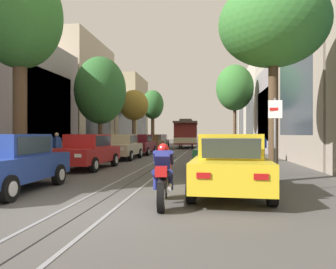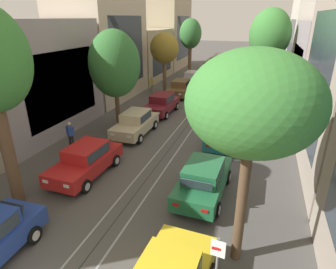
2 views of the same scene
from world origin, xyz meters
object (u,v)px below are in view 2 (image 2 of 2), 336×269
at_px(pedestrian_on_left_pavement, 269,142).
at_px(fire_hydrant, 82,149).
at_px(parked_car_beige_mid_left, 135,123).
at_px(parked_car_green_second_right, 203,179).
at_px(parked_car_maroon_fourth_right, 231,109).
at_px(parked_car_silver_sixth_left, 192,79).
at_px(parked_car_brown_fifth_left, 180,88).
at_px(parked_car_teal_mid_right, 224,133).
at_px(street_tree_kerb_left_fourth, 190,34).
at_px(parked_car_red_second_left, 86,160).
at_px(street_tree_kerb_right_second, 270,35).
at_px(street_tree_kerb_left_second, 115,64).
at_px(street_tree_kerb_left_mid, 164,49).
at_px(pedestrian_crossing_far, 70,134).
at_px(parked_car_maroon_fourth_left, 162,104).
at_px(pedestrian_on_right_pavement, 152,84).
at_px(street_tree_kerb_right_near, 253,105).
at_px(street_sign_post, 216,269).
at_px(cable_car_trolley, 220,69).

bearing_deg(pedestrian_on_left_pavement, fire_hydrant, -162.25).
relative_size(parked_car_beige_mid_left, parked_car_green_second_right, 0.99).
bearing_deg(pedestrian_on_left_pavement, parked_car_maroon_fourth_right, 114.92).
distance_m(parked_car_silver_sixth_left, pedestrian_on_left_pavement, 18.53).
height_order(parked_car_beige_mid_left, parked_car_brown_fifth_left, same).
bearing_deg(parked_car_teal_mid_right, parked_car_green_second_right, -91.12).
bearing_deg(street_tree_kerb_left_fourth, parked_car_red_second_left, -86.67).
distance_m(parked_car_red_second_left, street_tree_kerb_right_second, 19.40).
height_order(parked_car_red_second_left, fire_hydrant, parked_car_red_second_left).
relative_size(street_tree_kerb_left_second, street_tree_kerb_left_mid, 1.12).
relative_size(parked_car_teal_mid_right, parked_car_maroon_fourth_right, 0.99).
xyz_separation_m(parked_car_green_second_right, fire_hydrant, (-7.40, 1.69, -0.38)).
xyz_separation_m(parked_car_beige_mid_left, pedestrian_crossing_far, (-2.75, -3.26, 0.15)).
relative_size(street_tree_kerb_left_second, pedestrian_on_left_pavement, 4.23).
xyz_separation_m(pedestrian_on_left_pavement, pedestrian_crossing_far, (-11.26, -2.59, 0.05)).
distance_m(pedestrian_on_left_pavement, fire_hydrant, 10.63).
xyz_separation_m(parked_car_brown_fifth_left, pedestrian_on_left_pavement, (8.46, -11.46, 0.10)).
bearing_deg(parked_car_maroon_fourth_left, pedestrian_on_right_pavement, 117.71).
bearing_deg(pedestrian_crossing_far, fire_hydrant, -29.61).
height_order(street_tree_kerb_left_fourth, pedestrian_crossing_far, street_tree_kerb_left_fourth).
height_order(parked_car_maroon_fourth_left, street_tree_kerb_right_near, street_tree_kerb_right_near).
distance_m(street_tree_kerb_left_fourth, pedestrian_crossing_far, 24.95).
relative_size(parked_car_maroon_fourth_right, street_tree_kerb_left_fourth, 0.61).
bearing_deg(fire_hydrant, street_tree_kerb_left_fourth, 90.12).
bearing_deg(street_tree_kerb_left_second, parked_car_teal_mid_right, -4.80).
bearing_deg(parked_car_maroon_fourth_right, pedestrian_on_left_pavement, -65.08).
height_order(parked_car_green_second_right, fire_hydrant, parked_car_green_second_right).
distance_m(parked_car_brown_fifth_left, street_sign_post, 22.93).
height_order(parked_car_maroon_fourth_left, parked_car_brown_fifth_left, same).
bearing_deg(street_tree_kerb_left_second, fire_hydrant, -89.17).
height_order(parked_car_maroon_fourth_right, fire_hydrant, parked_car_maroon_fourth_right).
distance_m(street_tree_kerb_left_mid, pedestrian_on_right_pavement, 3.77).
relative_size(pedestrian_on_right_pavement, fire_hydrant, 1.95).
xyz_separation_m(parked_car_beige_mid_left, parked_car_brown_fifth_left, (0.05, 10.79, 0.00)).
bearing_deg(parked_car_red_second_left, pedestrian_on_right_pavement, 100.40).
relative_size(street_tree_kerb_right_near, cable_car_trolley, 0.73).
distance_m(parked_car_red_second_left, street_tree_kerb_left_second, 7.63).
distance_m(parked_car_teal_mid_right, street_sign_post, 11.23).
distance_m(cable_car_trolley, pedestrian_on_right_pavement, 9.08).
bearing_deg(parked_car_green_second_right, street_tree_kerb_right_near, -61.08).
xyz_separation_m(street_tree_kerb_left_fourth, street_tree_kerb_right_near, (9.23, -30.08, -0.10)).
bearing_deg(parked_car_beige_mid_left, street_tree_kerb_left_fourth, 94.48).
height_order(parked_car_beige_mid_left, pedestrian_crossing_far, pedestrian_crossing_far).
bearing_deg(pedestrian_crossing_far, street_tree_kerb_right_second, 53.52).
distance_m(parked_car_silver_sixth_left, street_tree_kerb_left_second, 15.58).
relative_size(cable_car_trolley, pedestrian_on_right_pavement, 5.61).
height_order(parked_car_brown_fifth_left, street_tree_kerb_left_fourth, street_tree_kerb_left_fourth).
bearing_deg(pedestrian_on_right_pavement, parked_car_beige_mid_left, -74.09).
bearing_deg(street_tree_kerb_left_second, parked_car_green_second_right, -40.49).
height_order(parked_car_maroon_fourth_right, cable_car_trolley, cable_car_trolley).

